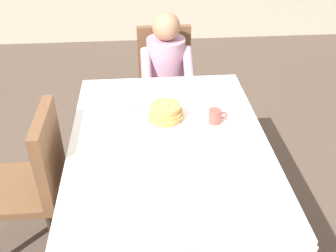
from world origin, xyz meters
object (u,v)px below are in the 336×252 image
plate_breakfast (166,119)px  cup_coffee (215,116)px  breakfast_stack (166,112)px  spoon_near_edge (175,156)px  knife_right_of_plate (198,120)px  chair_diner (165,77)px  syrup_pitcher (130,105)px  chair_left_side (36,175)px  dining_table_main (169,152)px  fork_left_of_plate (135,123)px  diner_person (166,70)px

plate_breakfast → cup_coffee: (0.29, -0.04, 0.03)m
breakfast_stack → plate_breakfast: bearing=-38.5°
spoon_near_edge → plate_breakfast: bearing=84.5°
breakfast_stack → knife_right_of_plate: 0.20m
breakfast_stack → knife_right_of_plate: (0.19, -0.02, -0.05)m
chair_diner → syrup_pitcher: (-0.28, -0.84, 0.25)m
knife_right_of_plate → cup_coffee: bearing=-109.9°
chair_left_side → plate_breakfast: bearing=-76.2°
plate_breakfast → spoon_near_edge: size_ratio=1.87×
chair_diner → knife_right_of_plate: chair_diner is taller
dining_table_main → spoon_near_edge: spoon_near_edge is taller
chair_left_side → fork_left_of_plate: bearing=-73.7°
diner_person → dining_table_main: bearing=86.3°
chair_diner → plate_breakfast: bearing=86.3°
chair_diner → diner_person: size_ratio=0.83×
syrup_pitcher → chair_diner: bearing=71.6°
knife_right_of_plate → spoon_near_edge: same height
chair_diner → fork_left_of_plate: 1.05m
chair_diner → spoon_near_edge: bearing=88.1°
plate_breakfast → spoon_near_edge: (0.02, -0.34, -0.01)m
chair_diner → cup_coffee: (0.22, -1.02, 0.25)m
knife_right_of_plate → breakfast_stack: bearing=77.9°
knife_right_of_plate → syrup_pitcher: bearing=63.6°
breakfast_stack → chair_diner: bearing=86.1°
fork_left_of_plate → spoon_near_edge: same height
diner_person → knife_right_of_plate: size_ratio=5.60×
plate_breakfast → knife_right_of_plate: size_ratio=1.40×
dining_table_main → knife_right_of_plate: bearing=41.5°
spoon_near_edge → chair_diner: bearing=79.2°
chair_left_side → knife_right_of_plate: bearing=-80.0°
cup_coffee → spoon_near_edge: (-0.27, -0.30, -0.04)m
chair_left_side → breakfast_stack: size_ratio=4.44×
cup_coffee → syrup_pitcher: (-0.50, 0.18, -0.01)m
chair_left_side → spoon_near_edge: (0.79, -0.15, 0.21)m
knife_right_of_plate → dining_table_main: bearing=126.0°
plate_breakfast → fork_left_of_plate: plate_breakfast is taller
plate_breakfast → fork_left_of_plate: (-0.19, -0.02, -0.01)m
breakfast_stack → knife_right_of_plate: breakfast_stack is taller
diner_person → plate_breakfast: 0.83m
breakfast_stack → spoon_near_edge: bearing=-86.2°
breakfast_stack → cup_coffee: breakfast_stack is taller
chair_diner → knife_right_of_plate: bearing=97.2°
diner_person → chair_diner: bearing=-90.0°
dining_table_main → spoon_near_edge: (0.02, -0.15, 0.09)m
plate_breakfast → dining_table_main: bearing=-90.7°
fork_left_of_plate → breakfast_stack: bearing=-77.2°
knife_right_of_plate → spoon_near_edge: size_ratio=1.33×
syrup_pitcher → diner_person: bearing=67.8°
knife_right_of_plate → plate_breakfast: bearing=78.5°
chair_diner → fork_left_of_plate: chair_diner is taller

